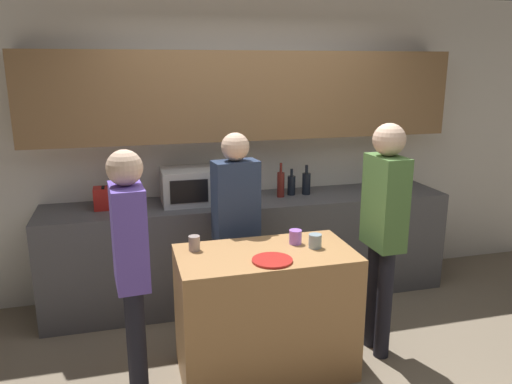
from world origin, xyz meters
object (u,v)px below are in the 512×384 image
Objects in this scene: person_right at (384,221)px; toaster at (110,198)px; cup_0 at (295,237)px; person_center at (236,218)px; plate_on_island at (272,260)px; microwave at (192,186)px; potted_plant at (383,169)px; cup_2 at (315,241)px; bottle_1 at (291,185)px; bottle_0 at (281,184)px; bottle_2 at (306,183)px; person_left at (131,257)px; cup_1 at (194,243)px.

toaster is at bearing 57.05° from person_right.
person_center reaches higher than cup_0.
plate_on_island is at bearing -53.41° from toaster.
microwave is at bearing 103.27° from plate_on_island.
potted_plant is 1.67m from cup_2.
bottle_1 is 0.15× the size of person_center.
toaster is 1.48m from bottle_0.
potted_plant is at bearing -1.24° from bottle_2.
bottle_0 is 0.19× the size of person_left.
bottle_1 is at bearing 66.58° from plate_on_island.
toaster is 1.68m from plate_on_island.
person_left is (-1.46, -1.28, -0.06)m from bottle_1.
bottle_1 is (1.60, 0.03, 0.00)m from toaster.
plate_on_island is at bearing -35.61° from cup_1.
bottle_2 is at bearing 0.99° from microwave.
person_center is at bearing 124.33° from person_left.
person_left is at bearing -171.29° from cup_0.
microwave reaches higher than cup_2.
cup_2 is at bearing -101.39° from bottle_1.
person_left is at bearing 31.70° from person_center.
cup_1 is 0.82m from cup_2.
person_center reaches higher than potted_plant.
cup_1 is (-1.05, -1.06, -0.09)m from bottle_1.
toaster is 0.16× the size of person_center.
bottle_0 reaches higher than cup_0.
person_center is (0.80, 0.64, -0.01)m from person_left.
bottle_1 is (-0.91, 0.03, -0.11)m from potted_plant.
microwave is 1.67× the size of bottle_0.
plate_on_island is at bearing 100.77° from person_right.
cup_0 is 0.57m from person_center.
person_left reaches higher than bottle_1.
toaster is (-0.68, 0.00, -0.06)m from microwave.
bottle_1 is at bearing 22.23° from bottle_0.
person_center is at bearing -32.96° from toaster.
potted_plant is 1.67m from cup_0.
microwave is 0.92m from bottle_1.
potted_plant is at bearing 27.68° from cup_1.
cup_0 is 0.06× the size of person_center.
bottle_0 is 0.13m from bottle_1.
bottle_2 is 2.79× the size of cup_0.
microwave is 0.80m from bottle_0.
cup_2 is (0.35, 0.16, 0.04)m from plate_on_island.
potted_plant is 2.03m from plate_on_island.
person_center reaches higher than bottle_2.
toaster is 2.73× the size of cup_2.
person_center is at bearing -67.47° from microwave.
plate_on_island is 0.37m from cup_0.
toaster is 0.95× the size of bottle_2.
cup_0 reaches higher than plate_on_island.
bottle_0 is 1.20× the size of plate_on_island.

